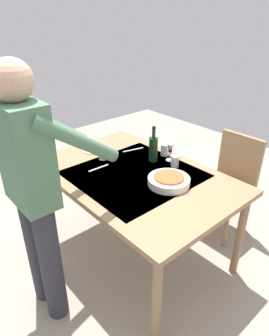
# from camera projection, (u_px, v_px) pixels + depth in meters

# --- Properties ---
(ground_plane) EXTENTS (6.00, 6.00, 0.00)m
(ground_plane) POSITION_uv_depth(u_px,v_px,m) (135.00, 251.00, 2.66)
(ground_plane) COLOR #9E9384
(dining_table) EXTENTS (1.54, 1.03, 0.77)m
(dining_table) POSITION_uv_depth(u_px,v_px,m) (135.00, 182.00, 2.33)
(dining_table) COLOR #93704C
(dining_table) RESTS_ON ground_plane
(chair_near) EXTENTS (0.40, 0.40, 0.91)m
(chair_near) POSITION_uv_depth(u_px,v_px,m) (231.00, 178.00, 2.73)
(chair_near) COLOR brown
(chair_near) RESTS_ON ground_plane
(person_server) EXTENTS (0.42, 0.61, 1.69)m
(person_server) POSITION_uv_depth(u_px,v_px,m) (34.00, 188.00, 1.76)
(person_server) COLOR #2D2D38
(person_server) RESTS_ON ground_plane
(wine_bottle) EXTENTS (0.07, 0.07, 0.30)m
(wine_bottle) POSITION_uv_depth(u_px,v_px,m) (153.00, 148.00, 2.45)
(wine_bottle) COLOR black
(wine_bottle) RESTS_ON dining_table
(wine_glass_left) EXTENTS (0.07, 0.07, 0.15)m
(wine_glass_left) POSITION_uv_depth(u_px,v_px,m) (170.00, 149.00, 2.45)
(wine_glass_left) COLOR white
(wine_glass_left) RESTS_ON dining_table
(wine_glass_right) EXTENTS (0.07, 0.07, 0.15)m
(wine_glass_right) POSITION_uv_depth(u_px,v_px,m) (52.00, 157.00, 2.33)
(wine_glass_right) COLOR white
(wine_glass_right) RESTS_ON dining_table
(water_cup_near_left) EXTENTS (0.08, 0.08, 0.10)m
(water_cup_near_left) POSITION_uv_depth(u_px,v_px,m) (165.00, 150.00, 2.57)
(water_cup_near_left) COLOR silver
(water_cup_near_left) RESTS_ON dining_table
(water_cup_near_right) EXTENTS (0.07, 0.07, 0.11)m
(water_cup_near_right) POSITION_uv_depth(u_px,v_px,m) (103.00, 153.00, 2.50)
(water_cup_near_right) COLOR silver
(water_cup_near_right) RESTS_ON dining_table
(water_cup_far_left) EXTENTS (0.06, 0.06, 0.09)m
(water_cup_far_left) POSITION_uv_depth(u_px,v_px,m) (175.00, 161.00, 2.39)
(water_cup_far_left) COLOR silver
(water_cup_far_left) RESTS_ON dining_table
(serving_bowl_pasta) EXTENTS (0.30, 0.30, 0.07)m
(serving_bowl_pasta) POSITION_uv_depth(u_px,v_px,m) (169.00, 180.00, 2.14)
(serving_bowl_pasta) COLOR white
(serving_bowl_pasta) RESTS_ON dining_table
(dinner_plate_near) EXTENTS (0.23, 0.23, 0.01)m
(dinner_plate_near) POSITION_uv_depth(u_px,v_px,m) (94.00, 149.00, 2.69)
(dinner_plate_near) COLOR white
(dinner_plate_near) RESTS_ON dining_table
(table_knife) EXTENTS (0.06, 0.20, 0.00)m
(table_knife) POSITION_uv_depth(u_px,v_px,m) (133.00, 150.00, 2.69)
(table_knife) COLOR silver
(table_knife) RESTS_ON dining_table
(table_fork) EXTENTS (0.02, 0.18, 0.00)m
(table_fork) POSITION_uv_depth(u_px,v_px,m) (99.00, 168.00, 2.38)
(table_fork) COLOR silver
(table_fork) RESTS_ON dining_table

